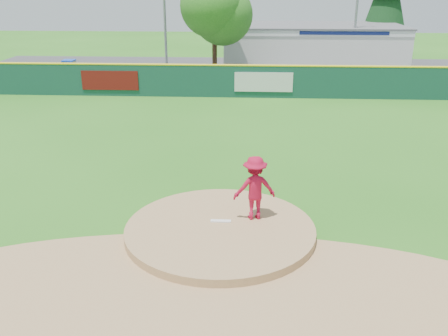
# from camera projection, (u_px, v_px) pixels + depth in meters

# --- Properties ---
(ground) EXTENTS (120.00, 120.00, 0.00)m
(ground) POSITION_uv_depth(u_px,v_px,m) (220.00, 234.00, 14.49)
(ground) COLOR #286B19
(ground) RESTS_ON ground
(pitchers_mound) EXTENTS (5.50, 5.50, 0.50)m
(pitchers_mound) POSITION_uv_depth(u_px,v_px,m) (220.00, 234.00, 14.49)
(pitchers_mound) COLOR #9E774C
(pitchers_mound) RESTS_ON ground
(pitching_rubber) EXTENTS (0.60, 0.15, 0.04)m
(pitching_rubber) POSITION_uv_depth(u_px,v_px,m) (221.00, 221.00, 14.68)
(pitching_rubber) COLOR white
(pitching_rubber) RESTS_ON pitchers_mound
(infield_dirt_arc) EXTENTS (15.40, 15.40, 0.01)m
(infield_dirt_arc) POSITION_uv_depth(u_px,v_px,m) (212.00, 295.00, 11.69)
(infield_dirt_arc) COLOR #9E774C
(infield_dirt_arc) RESTS_ON ground
(parking_lot) EXTENTS (44.00, 16.00, 0.02)m
(parking_lot) POSITION_uv_depth(u_px,v_px,m) (242.00, 72.00, 39.70)
(parking_lot) COLOR #38383A
(parking_lot) RESTS_ON ground
(pitcher) EXTENTS (1.38, 0.97, 1.94)m
(pitcher) POSITION_uv_depth(u_px,v_px,m) (255.00, 188.00, 14.59)
(pitcher) COLOR #A50E2E
(pitcher) RESTS_ON pitchers_mound
(van) EXTENTS (4.92, 3.37, 1.25)m
(van) POSITION_uv_depth(u_px,v_px,m) (192.00, 76.00, 34.59)
(van) COLOR white
(van) RESTS_ON parking_lot
(pool_building_grp) EXTENTS (15.20, 8.20, 3.31)m
(pool_building_grp) POSITION_uv_depth(u_px,v_px,m) (312.00, 44.00, 43.46)
(pool_building_grp) COLOR silver
(pool_building_grp) RESTS_ON ground
(fence_banners) EXTENTS (13.24, 0.04, 1.20)m
(fence_banners) POSITION_uv_depth(u_px,v_px,m) (186.00, 81.00, 31.04)
(fence_banners) COLOR #61110D
(fence_banners) RESTS_ON ground
(playground_slide) EXTENTS (0.85, 2.41, 1.33)m
(playground_slide) POSITION_uv_depth(u_px,v_px,m) (69.00, 69.00, 37.37)
(playground_slide) COLOR blue
(playground_slide) RESTS_ON ground
(outfield_fence) EXTENTS (40.00, 0.14, 2.07)m
(outfield_fence) POSITION_uv_depth(u_px,v_px,m) (238.00, 80.00, 30.91)
(outfield_fence) COLOR #133D31
(outfield_fence) RESTS_ON ground
(deciduous_tree) EXTENTS (5.60, 5.60, 7.36)m
(deciduous_tree) POSITION_uv_depth(u_px,v_px,m) (214.00, 14.00, 36.33)
(deciduous_tree) COLOR #382314
(deciduous_tree) RESTS_ON ground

